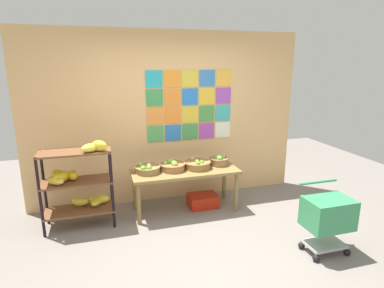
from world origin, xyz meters
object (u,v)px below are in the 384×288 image
at_px(display_table, 185,175).
at_px(fruit_basket_left, 219,160).
at_px(produce_crate_under_table, 203,201).
at_px(shopping_cart, 328,216).
at_px(banana_shelf_unit, 78,181).
at_px(fruit_basket_right, 173,166).
at_px(fruit_basket_back_left, 148,169).
at_px(fruit_basket_centre, 197,164).

xyz_separation_m(display_table, fruit_basket_left, (0.56, 0.10, 0.15)).
xyz_separation_m(produce_crate_under_table, shopping_cart, (0.96, -1.55, 0.37)).
height_order(banana_shelf_unit, fruit_basket_right, banana_shelf_unit).
distance_m(fruit_basket_right, shopping_cart, 2.12).
xyz_separation_m(fruit_basket_right, fruit_basket_left, (0.73, 0.04, 0.01)).
distance_m(display_table, fruit_basket_back_left, 0.55).
height_order(fruit_basket_back_left, fruit_basket_left, fruit_basket_left).
bearing_deg(shopping_cart, banana_shelf_unit, 138.44).
bearing_deg(banana_shelf_unit, fruit_basket_centre, 2.34).
distance_m(fruit_basket_back_left, produce_crate_under_table, 1.01).
relative_size(produce_crate_under_table, shopping_cart, 0.55).
height_order(fruit_basket_centre, produce_crate_under_table, fruit_basket_centre).
height_order(banana_shelf_unit, shopping_cart, banana_shelf_unit).
bearing_deg(produce_crate_under_table, fruit_basket_centre, -175.12).
bearing_deg(fruit_basket_back_left, display_table, -4.95).
bearing_deg(banana_shelf_unit, fruit_basket_right, 3.76).
xyz_separation_m(banana_shelf_unit, fruit_basket_left, (2.02, 0.13, 0.07)).
distance_m(fruit_basket_back_left, fruit_basket_right, 0.36).
distance_m(banana_shelf_unit, fruit_basket_back_left, 0.93).
xyz_separation_m(banana_shelf_unit, shopping_cart, (2.71, -1.47, -0.17)).
height_order(display_table, produce_crate_under_table, display_table).
bearing_deg(fruit_basket_right, shopping_cart, -47.48).
xyz_separation_m(display_table, fruit_basket_back_left, (-0.53, 0.05, 0.14)).
bearing_deg(fruit_basket_right, display_table, -18.12).
bearing_deg(produce_crate_under_table, display_table, -170.73).
distance_m(fruit_basket_centre, fruit_basket_left, 0.36).
bearing_deg(display_table, fruit_basket_centre, 11.27).
relative_size(fruit_basket_centre, fruit_basket_left, 1.34).
bearing_deg(banana_shelf_unit, fruit_basket_left, 3.58).
xyz_separation_m(fruit_basket_left, produce_crate_under_table, (-0.27, -0.05, -0.60)).
height_order(display_table, shopping_cart, shopping_cart).
bearing_deg(fruit_basket_centre, shopping_cart, -55.55).
height_order(display_table, fruit_basket_back_left, fruit_basket_back_left).
bearing_deg(fruit_basket_left, fruit_basket_right, -176.74).
bearing_deg(display_table, banana_shelf_unit, -178.89).
bearing_deg(fruit_basket_centre, fruit_basket_right, 177.40).
distance_m(banana_shelf_unit, produce_crate_under_table, 1.83).
height_order(fruit_basket_centre, fruit_basket_right, fruit_basket_right).
bearing_deg(fruit_basket_back_left, shopping_cart, -40.83).
bearing_deg(fruit_basket_right, produce_crate_under_table, -1.12).
distance_m(banana_shelf_unit, fruit_basket_left, 2.02).
height_order(fruit_basket_back_left, fruit_basket_right, fruit_basket_right).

